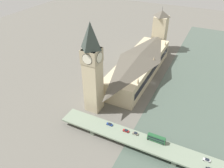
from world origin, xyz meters
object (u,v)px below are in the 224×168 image
at_px(road_bridge, 176,154).
at_px(car_northbound_tail, 126,131).
at_px(car_southbound_lead, 135,133).
at_px(car_southbound_mid, 110,124).
at_px(victoria_tower, 160,31).
at_px(car_northbound_mid, 207,160).
at_px(clock_tower, 92,67).
at_px(parliament_hall, 139,64).
at_px(double_decker_bus_mid, 156,138).

distance_m(road_bridge, car_northbound_tail, 34.74).
height_order(car_southbound_lead, car_southbound_mid, car_southbound_lead).
relative_size(victoria_tower, car_southbound_mid, 11.95).
xyz_separation_m(car_northbound_mid, car_southbound_lead, (44.79, -1.00, 0.03)).
relative_size(victoria_tower, car_northbound_tail, 12.38).
bearing_deg(clock_tower, car_northbound_tail, 153.21).
bearing_deg(road_bridge, car_northbound_mid, -171.80).
xyz_separation_m(parliament_hall, victoria_tower, (0.06, -66.02, 12.17)).
bearing_deg(car_northbound_mid, car_southbound_mid, -1.01).
height_order(parliament_hall, victoria_tower, victoria_tower).
height_order(double_decker_bus_mid, car_northbound_tail, double_decker_bus_mid).
height_order(parliament_hall, road_bridge, parliament_hall).
height_order(road_bridge, car_northbound_mid, car_northbound_mid).
distance_m(victoria_tower, car_northbound_mid, 166.03).
distance_m(car_northbound_tail, car_southbound_mid, 12.64).
height_order(clock_tower, road_bridge, clock_tower).
distance_m(car_northbound_mid, car_southbound_lead, 44.80).
distance_m(parliament_hall, car_southbound_mid, 81.76).
xyz_separation_m(double_decker_bus_mid, car_northbound_tail, (20.56, 0.66, -1.87)).
bearing_deg(car_northbound_tail, victoria_tower, -81.81).
height_order(car_northbound_mid, car_southbound_mid, car_northbound_mid).
distance_m(clock_tower, car_southbound_mid, 41.70).
distance_m(car_northbound_mid, car_northbound_tail, 51.33).
relative_size(road_bridge, car_northbound_mid, 38.48).
height_order(victoria_tower, car_northbound_tail, victoria_tower).
bearing_deg(double_decker_bus_mid, car_northbound_mid, 177.87).
xyz_separation_m(double_decker_bus_mid, car_northbound_mid, (-30.76, 1.15, -1.87)).
xyz_separation_m(clock_tower, car_southbound_mid, (-22.11, 16.89, -31.06)).
height_order(victoria_tower, car_northbound_mid, victoria_tower).
bearing_deg(car_northbound_mid, parliament_hall, -48.59).
xyz_separation_m(parliament_hall, car_southbound_lead, (-27.74, 81.25, -5.46)).
relative_size(road_bridge, double_decker_bus_mid, 13.85).
distance_m(clock_tower, car_northbound_tail, 49.78).
xyz_separation_m(clock_tower, double_decker_bus_mid, (-55.30, 16.88, -29.18)).
xyz_separation_m(double_decker_bus_mid, car_southbound_lead, (14.03, 0.15, -1.84)).
height_order(road_bridge, car_southbound_lead, car_southbound_lead).
relative_size(double_decker_bus_mid, car_southbound_lead, 3.03).
bearing_deg(clock_tower, victoria_tower, -95.90).
relative_size(car_northbound_mid, car_southbound_lead, 1.09).
height_order(parliament_hall, car_southbound_lead, parliament_hall).
bearing_deg(road_bridge, car_southbound_lead, -6.94).
height_order(road_bridge, car_southbound_mid, car_southbound_mid).
relative_size(parliament_hall, clock_tower, 1.55).
relative_size(road_bridge, car_southbound_mid, 37.37).
relative_size(parliament_hall, victoria_tower, 2.12).
distance_m(victoria_tower, car_northbound_tail, 150.35).
bearing_deg(car_northbound_mid, car_northbound_tail, -0.54).
bearing_deg(car_southbound_mid, parliament_hall, -83.96).
distance_m(double_decker_bus_mid, car_northbound_mid, 30.84).
bearing_deg(car_southbound_mid, clock_tower, -37.38).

